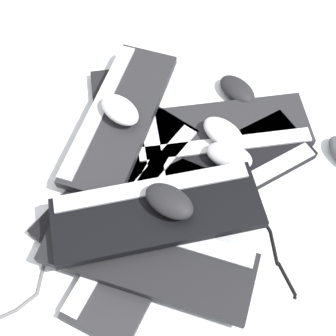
# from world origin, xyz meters

# --- Properties ---
(ground_plane) EXTENTS (3.20, 3.20, 0.00)m
(ground_plane) POSITION_xyz_m (0.00, 0.00, 0.00)
(ground_plane) COLOR silver
(keyboard_0) EXTENTS (0.40, 0.43, 0.03)m
(keyboard_0) POSITION_xyz_m (0.25, 0.01, 0.01)
(keyboard_0) COLOR #232326
(keyboard_0) RESTS_ON ground
(keyboard_1) EXTENTS (0.43, 0.40, 0.03)m
(keyboard_1) POSITION_xyz_m (0.10, 0.19, 0.01)
(keyboard_1) COLOR black
(keyboard_1) RESTS_ON ground
(keyboard_2) EXTENTS (0.45, 0.18, 0.03)m
(keyboard_2) POSITION_xyz_m (-0.01, 0.13, 0.01)
(keyboard_2) COLOR black
(keyboard_2) RESTS_ON ground
(keyboard_3) EXTENTS (0.45, 0.20, 0.03)m
(keyboard_3) POSITION_xyz_m (-0.10, 0.01, 0.01)
(keyboard_3) COLOR #232326
(keyboard_3) RESTS_ON ground
(keyboard_4) EXTENTS (0.46, 0.33, 0.03)m
(keyboard_4) POSITION_xyz_m (0.14, -0.06, 0.01)
(keyboard_4) COLOR black
(keyboard_4) RESTS_ON ground
(keyboard_5) EXTENTS (0.26, 0.46, 0.03)m
(keyboard_5) POSITION_xyz_m (-0.13, -0.03, 0.04)
(keyboard_5) COLOR black
(keyboard_5) RESTS_ON keyboard_3
(keyboard_6) EXTENTS (0.42, 0.42, 0.03)m
(keyboard_6) POSITION_xyz_m (-0.05, 0.00, 0.07)
(keyboard_6) COLOR black
(keyboard_6) RESTS_ON keyboard_5
(keyboard_7) EXTENTS (0.46, 0.26, 0.03)m
(keyboard_7) POSITION_xyz_m (0.13, 0.23, 0.04)
(keyboard_7) COLOR #232326
(keyboard_7) RESTS_ON keyboard_1
(mouse_0) EXTENTS (0.07, 0.11, 0.04)m
(mouse_0) POSITION_xyz_m (-0.03, -0.02, 0.11)
(mouse_0) COLOR black
(mouse_0) RESTS_ON keyboard_6
(mouse_1) EXTENTS (0.09, 0.12, 0.04)m
(mouse_1) POSITION_xyz_m (0.12, 0.22, 0.08)
(mouse_1) COLOR silver
(mouse_1) RESTS_ON keyboard_7
(mouse_2) EXTENTS (0.08, 0.12, 0.04)m
(mouse_2) POSITION_xyz_m (0.22, -0.01, 0.05)
(mouse_2) COLOR silver
(mouse_2) RESTS_ON keyboard_0
(mouse_4) EXTENTS (0.08, 0.12, 0.04)m
(mouse_4) POSITION_xyz_m (0.17, -0.05, 0.05)
(mouse_4) COLOR #B7B7BC
(mouse_4) RESTS_ON keyboard_4
(mouse_5) EXTENTS (0.10, 0.12, 0.04)m
(mouse_5) POSITION_xyz_m (0.38, 0.03, 0.02)
(mouse_5) COLOR black
(mouse_5) RESTS_ON ground
(cable_0) EXTENTS (0.43, 0.21, 0.01)m
(cable_0) POSITION_xyz_m (0.17, -0.18, 0.00)
(cable_0) COLOR black
(cable_0) RESTS_ON ground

